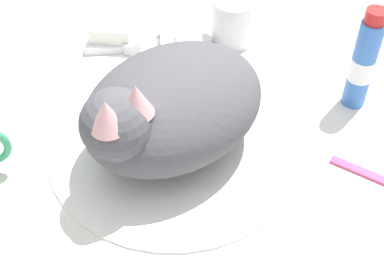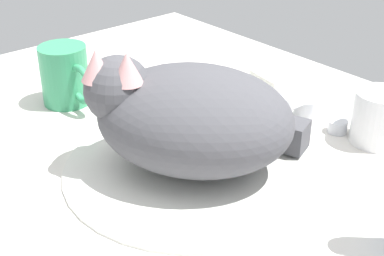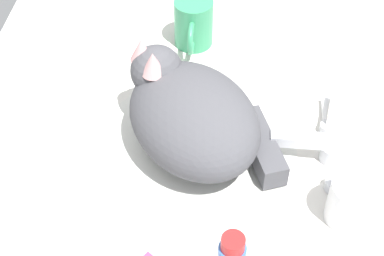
% 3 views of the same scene
% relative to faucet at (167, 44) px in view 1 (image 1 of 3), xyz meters
% --- Properties ---
extents(ground_plane, '(1.10, 0.83, 0.03)m').
position_rel_faucet_xyz_m(ground_plane, '(0.00, -0.20, -0.04)').
color(ground_plane, silver).
extents(sink_basin, '(0.33, 0.33, 0.01)m').
position_rel_faucet_xyz_m(sink_basin, '(0.00, -0.20, -0.02)').
color(sink_basin, silver).
rests_on(sink_basin, ground_plane).
extents(faucet, '(0.15, 0.12, 0.05)m').
position_rel_faucet_xyz_m(faucet, '(0.00, 0.00, 0.00)').
color(faucet, silver).
rests_on(faucet, ground_plane).
extents(cat, '(0.31, 0.29, 0.15)m').
position_rel_faucet_xyz_m(cat, '(-0.01, -0.20, 0.05)').
color(cat, '#4C4C51').
rests_on(cat, sink_basin).
extents(rinse_cup, '(0.07, 0.07, 0.07)m').
position_rel_faucet_xyz_m(rinse_cup, '(0.11, 0.04, 0.01)').
color(rinse_cup, white).
rests_on(rinse_cup, ground_plane).
extents(soap_dish, '(0.09, 0.06, 0.01)m').
position_rel_faucet_xyz_m(soap_dish, '(-0.09, 0.04, -0.02)').
color(soap_dish, white).
rests_on(soap_dish, ground_plane).
extents(soap_bar, '(0.07, 0.06, 0.02)m').
position_rel_faucet_xyz_m(soap_bar, '(-0.09, 0.04, 0.00)').
color(soap_bar, white).
rests_on(soap_bar, soap_dish).
extents(toothpaste_bottle, '(0.03, 0.03, 0.15)m').
position_rel_faucet_xyz_m(toothpaste_bottle, '(0.26, -0.13, 0.05)').
color(toothpaste_bottle, '#3870C6').
rests_on(toothpaste_bottle, ground_plane).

